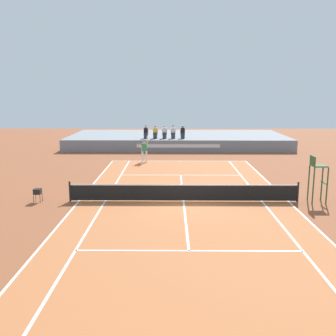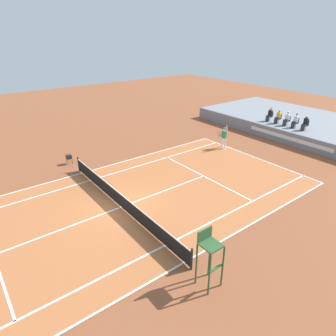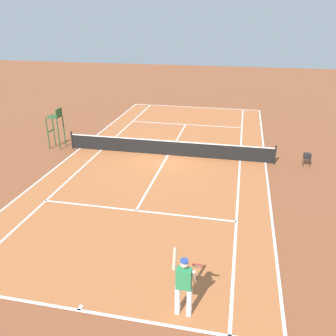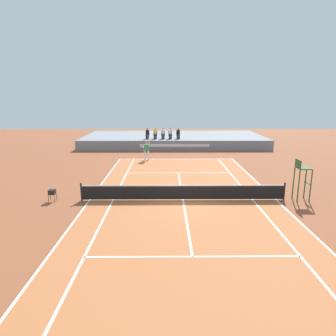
# 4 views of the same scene
# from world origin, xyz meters

# --- Properties ---
(ground_plane) EXTENTS (80.00, 80.00, 0.00)m
(ground_plane) POSITION_xyz_m (0.00, 0.00, 0.00)
(ground_plane) COLOR brown
(court) EXTENTS (11.08, 23.88, 0.03)m
(court) POSITION_xyz_m (0.00, 0.00, 0.01)
(court) COLOR #B76638
(court) RESTS_ON ground
(net) EXTENTS (11.98, 0.10, 1.07)m
(net) POSITION_xyz_m (0.00, 0.00, 0.52)
(net) COLOR black
(net) RESTS_ON ground
(tennis_player) EXTENTS (0.77, 0.62, 2.08)m
(tennis_player) POSITION_xyz_m (-2.84, 11.38, 0.99)
(tennis_player) COLOR white
(tennis_player) RESTS_ON ground
(tennis_ball) EXTENTS (0.07, 0.07, 0.07)m
(tennis_ball) POSITION_xyz_m (-2.74, 10.53, 0.03)
(tennis_ball) COLOR #D1E533
(tennis_ball) RESTS_ON ground
(umpire_chair) EXTENTS (0.77, 0.77, 2.44)m
(umpire_chair) POSITION_xyz_m (6.87, 0.00, 1.56)
(umpire_chair) COLOR #2D562D
(umpire_chair) RESTS_ON ground
(ball_hopper) EXTENTS (0.36, 0.36, 0.70)m
(ball_hopper) POSITION_xyz_m (-7.61, -0.10, 0.57)
(ball_hopper) COLOR black
(ball_hopper) RESTS_ON ground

